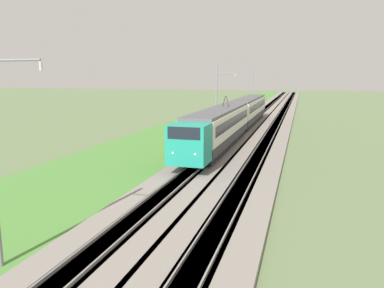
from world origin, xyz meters
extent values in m
cube|color=gray|center=(50.00, 0.00, 0.15)|extent=(240.00, 4.40, 0.30)
cube|color=gray|center=(50.00, -4.14, 0.15)|extent=(240.00, 4.40, 0.30)
cube|color=#4C4238|center=(50.00, 0.00, 0.15)|extent=(240.00, 1.57, 0.30)
cube|color=gray|center=(50.00, 0.53, 0.38)|extent=(240.00, 0.07, 0.15)
cube|color=gray|center=(50.00, -0.53, 0.38)|extent=(240.00, 0.07, 0.15)
cube|color=#4C4238|center=(50.00, -4.14, 0.15)|extent=(240.00, 1.57, 0.30)
cube|color=gray|center=(50.00, -3.61, 0.38)|extent=(240.00, 0.07, 0.15)
cube|color=gray|center=(50.00, -4.68, 0.38)|extent=(240.00, 0.07, 0.15)
cube|color=#4C8438|center=(50.00, 6.74, 0.06)|extent=(240.00, 11.33, 0.12)
cube|color=teal|center=(22.41, 0.00, 2.42)|extent=(2.59, 2.78, 2.83)
cube|color=black|center=(22.02, 0.00, 3.36)|extent=(1.87, 2.32, 0.85)
sphere|color=#F2EAC6|center=(21.16, 0.80, 1.94)|extent=(0.20, 0.20, 0.20)
sphere|color=#F2EAC6|center=(21.16, -0.80, 1.94)|extent=(0.20, 0.20, 0.20)
cube|color=#2D2D33|center=(32.85, 0.00, 1.40)|extent=(18.29, 2.90, 0.79)
cube|color=silver|center=(32.85, 0.00, 2.81)|extent=(18.29, 2.90, 2.04)
cube|color=black|center=(32.85, 0.00, 2.98)|extent=(16.83, 2.92, 0.86)
cube|color=#515156|center=(32.85, 0.00, 3.96)|extent=(18.29, 2.67, 0.25)
cube|color=black|center=(32.85, 0.00, 0.72)|extent=(17.38, 2.47, 0.55)
cylinder|color=black|center=(25.50, 0.53, 0.88)|extent=(0.86, 0.12, 0.86)
cylinder|color=black|center=(25.50, -0.53, 0.88)|extent=(0.86, 0.12, 0.86)
cube|color=#2D2D33|center=(53.04, 0.00, 1.40)|extent=(20.88, 2.90, 0.79)
cube|color=silver|center=(53.04, 0.00, 2.81)|extent=(20.88, 2.90, 2.04)
cube|color=black|center=(53.04, 0.00, 2.98)|extent=(19.21, 2.92, 0.86)
cube|color=#515156|center=(53.04, 0.00, 3.96)|extent=(20.88, 2.67, 0.25)
cube|color=black|center=(53.04, 0.00, 0.72)|extent=(19.84, 2.47, 0.55)
cylinder|color=black|center=(35.59, 0.17, 4.63)|extent=(0.06, 0.33, 1.08)
cylinder|color=black|center=(35.59, -0.17, 4.63)|extent=(0.06, 0.33, 1.08)
cube|color=black|center=(25.50, 0.00, 0.00)|extent=(0.10, 0.10, 0.00)
cylinder|color=slate|center=(7.74, 1.81, 7.68)|extent=(0.08, 2.40, 0.08)
cylinder|color=#B2ADA8|center=(7.74, 0.61, 7.48)|extent=(0.10, 0.10, 0.30)
cylinder|color=slate|center=(44.56, 3.01, 4.23)|extent=(0.22, 0.22, 8.45)
cylinder|color=slate|center=(44.56, 1.81, 7.55)|extent=(0.08, 2.40, 0.08)
cylinder|color=#B2ADA8|center=(44.56, 0.61, 7.35)|extent=(0.10, 0.10, 0.30)
cylinder|color=slate|center=(81.39, 3.01, 4.37)|extent=(0.22, 0.22, 8.73)
cylinder|color=slate|center=(81.39, 1.81, 7.83)|extent=(0.08, 2.40, 0.08)
cylinder|color=#B2ADA8|center=(81.39, 0.61, 7.63)|extent=(0.10, 0.10, 0.30)
camera|label=1|loc=(-2.76, -7.57, 7.14)|focal=35.00mm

